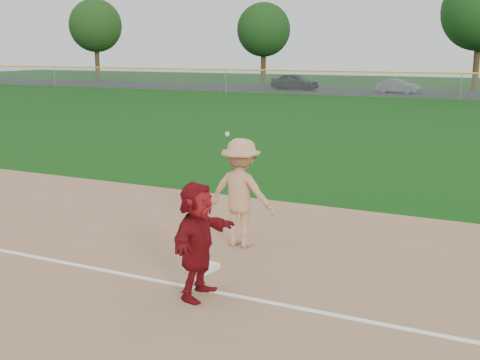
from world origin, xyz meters
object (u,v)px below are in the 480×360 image
at_px(car_left, 295,81).
at_px(first_base, 202,267).
at_px(base_runner, 198,240).
at_px(car_mid, 398,86).

bearing_deg(car_left, first_base, -157.71).
bearing_deg(car_left, base_runner, -157.53).
height_order(first_base, car_mid, car_mid).
relative_size(first_base, car_left, 0.10).
distance_m(base_runner, car_mid, 46.56).
xyz_separation_m(car_left, car_mid, (9.71, -0.40, -0.17)).
bearing_deg(base_runner, car_left, 17.61).
height_order(car_left, car_mid, car_left).
xyz_separation_m(first_base, base_runner, (0.51, -1.01, 0.85)).
height_order(first_base, base_runner, base_runner).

